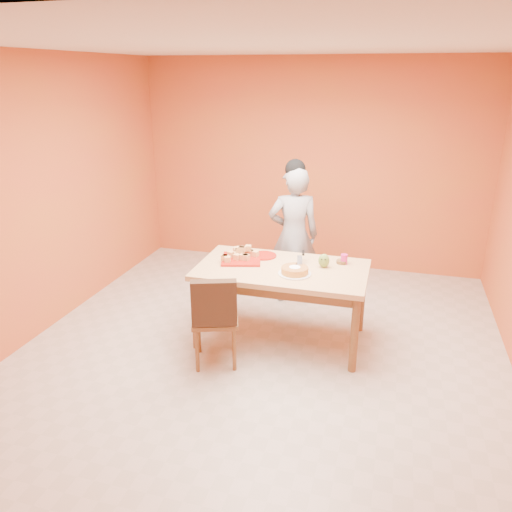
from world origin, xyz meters
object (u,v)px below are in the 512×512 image
(person, at_px, (293,236))
(sponge_cake, at_px, (295,270))
(dining_chair, at_px, (214,317))
(egg_ornament, at_px, (324,261))
(red_dinner_plate, at_px, (264,256))
(dining_table, at_px, (282,277))
(pastry_platter, at_px, (241,259))
(checker_tin, at_px, (342,262))
(magenta_glass, at_px, (344,259))

(person, distance_m, sponge_cake, 1.09)
(person, bearing_deg, dining_chair, 58.01)
(dining_chair, height_order, egg_ornament, egg_ornament)
(red_dinner_plate, relative_size, sponge_cake, 1.04)
(dining_table, xyz_separation_m, pastry_platter, (-0.43, 0.08, 0.11))
(egg_ornament, bearing_deg, sponge_cake, -128.84)
(dining_table, relative_size, sponge_cake, 6.45)
(dining_table, distance_m, pastry_platter, 0.45)
(dining_table, distance_m, checker_tin, 0.60)
(dining_chair, bearing_deg, person, 56.07)
(person, relative_size, checker_tin, 14.75)
(person, distance_m, pastry_platter, 0.92)
(dining_chair, distance_m, person, 1.60)
(dining_chair, xyz_separation_m, magenta_glass, (1.03, 0.84, 0.35))
(dining_table, xyz_separation_m, red_dinner_plate, (-0.25, 0.25, 0.10))
(sponge_cake, xyz_separation_m, checker_tin, (0.38, 0.40, -0.02))
(person, distance_m, magenta_glass, 0.92)
(sponge_cake, bearing_deg, dining_chair, -144.40)
(dining_table, relative_size, magenta_glass, 16.98)
(dining_chair, xyz_separation_m, checker_tin, (1.01, 0.85, 0.32))
(dining_chair, bearing_deg, checker_tin, 20.68)
(red_dinner_plate, bearing_deg, pastry_platter, -137.90)
(sponge_cake, bearing_deg, checker_tin, 46.31)
(pastry_platter, xyz_separation_m, egg_ornament, (0.81, 0.03, 0.06))
(dining_chair, height_order, magenta_glass, dining_chair)
(person, xyz_separation_m, checker_tin, (0.61, -0.67, -0.00))
(sponge_cake, xyz_separation_m, magenta_glass, (0.40, 0.39, 0.01))
(checker_tin, bearing_deg, magenta_glass, -15.98)
(egg_ornament, height_order, magenta_glass, egg_ornament)
(pastry_platter, bearing_deg, red_dinner_plate, 42.10)
(person, relative_size, egg_ornament, 11.75)
(sponge_cake, height_order, egg_ornament, egg_ornament)
(dining_table, bearing_deg, checker_tin, 26.35)
(egg_ornament, xyz_separation_m, magenta_glass, (0.17, 0.14, -0.02))
(magenta_glass, bearing_deg, red_dinner_plate, -179.16)
(person, relative_size, sponge_cake, 6.26)
(egg_ornament, distance_m, checker_tin, 0.22)
(pastry_platter, distance_m, red_dinner_plate, 0.25)
(sponge_cake, relative_size, magenta_glass, 2.63)
(pastry_platter, height_order, magenta_glass, magenta_glass)
(person, height_order, checker_tin, person)
(dining_chair, bearing_deg, magenta_glass, 19.91)
(pastry_platter, height_order, red_dinner_plate, pastry_platter)
(dining_table, xyz_separation_m, person, (-0.08, 0.93, 0.11))
(magenta_glass, bearing_deg, sponge_cake, -135.63)
(dining_table, xyz_separation_m, egg_ornament, (0.38, 0.11, 0.16))
(dining_chair, distance_m, sponge_cake, 0.84)
(dining_table, xyz_separation_m, dining_chair, (-0.47, -0.58, -0.21))
(dining_table, xyz_separation_m, magenta_glass, (0.55, 0.26, 0.14))
(pastry_platter, bearing_deg, person, 67.80)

